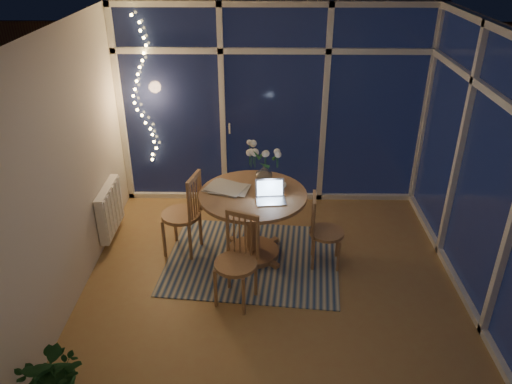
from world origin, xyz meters
TOP-DOWN VIEW (x-y plane):
  - floor at (0.00, 0.00)m, footprint 4.00×4.00m
  - ceiling at (0.00, 0.00)m, footprint 4.00×4.00m
  - wall_back at (0.00, 2.00)m, footprint 4.00×0.04m
  - wall_front at (0.00, -2.00)m, footprint 4.00×0.04m
  - wall_left at (-2.00, 0.00)m, footprint 0.04×4.00m
  - wall_right at (2.00, 0.00)m, footprint 0.04×4.00m
  - window_wall_back at (0.00, 1.96)m, footprint 4.00×0.10m
  - window_wall_right at (1.96, 0.00)m, footprint 0.10×4.00m
  - radiator at (-1.94, 0.90)m, footprint 0.10×0.70m
  - fairy_lights at (-1.65, 1.88)m, footprint 0.24×0.10m
  - garden_patio at (0.50, 5.00)m, footprint 12.00×6.00m
  - garden_fence at (0.00, 5.50)m, footprint 11.00×0.08m
  - garden_shrubs at (-0.80, 3.40)m, footprint 0.90×0.90m
  - rug at (-0.24, 0.47)m, footprint 2.06×1.72m
  - dining_table at (-0.24, 0.57)m, footprint 1.29×1.29m
  - chair_left at (-1.05, 0.64)m, footprint 0.57×0.57m
  - chair_right at (0.57, 0.41)m, footprint 0.43×0.43m
  - chair_front at (-0.39, -0.24)m, footprint 0.58×0.58m
  - laptop at (-0.04, 0.39)m, footprint 0.33×0.30m
  - flower_vase at (-0.12, 0.86)m, footprint 0.22×0.22m
  - bowl at (0.05, 0.71)m, footprint 0.17×0.17m
  - newspapers at (-0.52, 0.66)m, footprint 0.50×0.45m
  - phone at (-0.15, 0.43)m, footprint 0.10×0.06m
  - potted_plant at (-1.65, -1.58)m, footprint 0.56×0.49m

SIDE VIEW (x-z plane):
  - garden_patio at x=0.50m, z-range -0.11..-0.01m
  - floor at x=0.00m, z-range 0.00..0.00m
  - rug at x=-0.24m, z-range 0.00..0.01m
  - potted_plant at x=-1.65m, z-range 0.00..0.76m
  - radiator at x=-1.94m, z-range 0.11..0.69m
  - dining_table at x=-0.24m, z-range 0.00..0.80m
  - chair_right at x=0.57m, z-range 0.00..0.86m
  - garden_shrubs at x=-0.80m, z-range 0.00..0.90m
  - chair_front at x=-0.39m, z-range 0.00..0.96m
  - chair_left at x=-1.05m, z-range 0.00..1.01m
  - phone at x=-0.15m, z-range 0.80..0.81m
  - newspapers at x=-0.52m, z-range 0.80..0.83m
  - bowl at x=0.05m, z-range 0.80..0.84m
  - garden_fence at x=0.00m, z-range 0.00..1.80m
  - flower_vase at x=-0.12m, z-range 0.80..1.01m
  - laptop at x=-0.04m, z-range 0.80..1.03m
  - wall_back at x=0.00m, z-range 0.00..2.60m
  - wall_front at x=0.00m, z-range 0.00..2.60m
  - wall_left at x=-2.00m, z-range 0.00..2.60m
  - wall_right at x=2.00m, z-range 0.00..2.60m
  - window_wall_back at x=0.00m, z-range 0.00..2.60m
  - window_wall_right at x=1.96m, z-range 0.00..2.60m
  - fairy_lights at x=-1.65m, z-range 0.60..2.45m
  - ceiling at x=0.00m, z-range 2.60..2.60m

